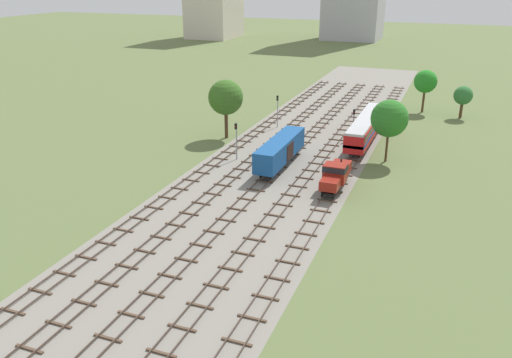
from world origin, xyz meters
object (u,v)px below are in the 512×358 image
Objects in this scene: freight_boxcar_centre_left_near at (280,149)px; signal_post_near at (354,120)px; signal_post_nearest at (236,136)px; signal_post_mid at (278,107)px; shunter_loco_centre_right_nearest at (336,174)px; diesel_railcar_centre_right_mid at (366,126)px.

freight_boxcar_centre_left_near is 2.86× the size of signal_post_near.
freight_boxcar_centre_left_near is 2.57× the size of signal_post_nearest.
signal_post_near is at bearing -7.30° from signal_post_mid.
signal_post_mid reaches higher than signal_post_near.
signal_post_near is 13.57m from signal_post_mid.
signal_post_near is at bearing 95.82° from shunter_loco_centre_right_nearest.
signal_post_nearest reaches higher than diesel_railcar_centre_right_mid.
signal_post_mid reaches higher than freight_boxcar_centre_left_near.
diesel_railcar_centre_right_mid is at bearing 43.40° from signal_post_nearest.
freight_boxcar_centre_left_near is 17.99m from signal_post_near.
shunter_loco_centre_right_nearest is 0.60× the size of freight_boxcar_centre_left_near.
signal_post_mid is at bearing 172.70° from signal_post_near.
shunter_loco_centre_right_nearest is 1.55× the size of signal_post_nearest.
diesel_railcar_centre_right_mid reaches higher than shunter_loco_centre_right_nearest.
diesel_railcar_centre_right_mid is at bearing -11.17° from signal_post_mid.
diesel_railcar_centre_right_mid is 16.02m from signal_post_mid.
signal_post_nearest is (-15.69, -14.84, 0.86)m from diesel_railcar_centre_right_mid.
signal_post_mid is at bearing 123.51° from shunter_loco_centre_right_nearest.
signal_post_nearest is at bearing -129.68° from signal_post_near.
signal_post_nearest reaches higher than freight_boxcar_centre_left_near.
signal_post_nearest is 21.07m from signal_post_near.
signal_post_nearest is 17.93m from signal_post_mid.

